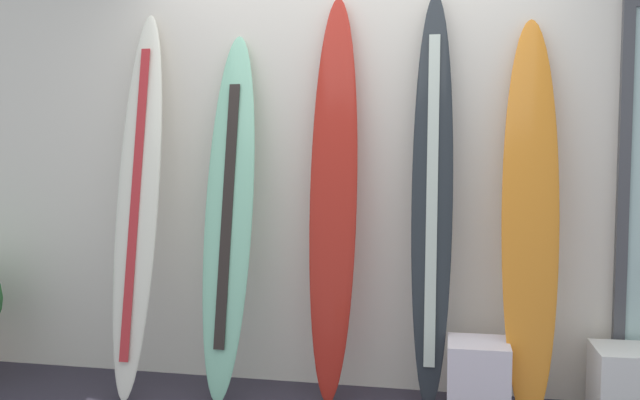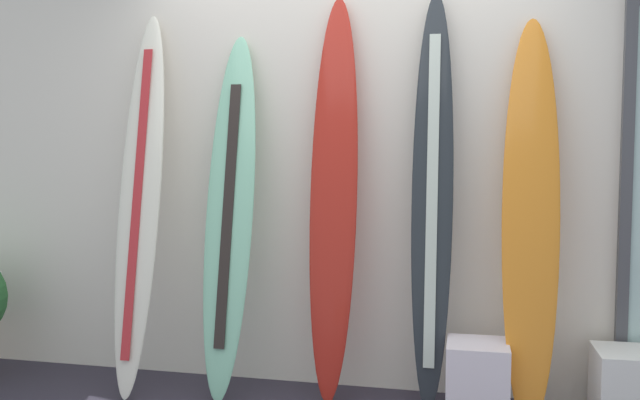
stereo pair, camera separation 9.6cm
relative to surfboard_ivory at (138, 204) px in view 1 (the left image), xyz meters
The scene contains 8 objects.
wall_back 1.29m from the surfboard_ivory, 18.69° to the left, with size 7.20×0.20×2.80m, color silver.
surfboard_ivory is the anchor object (origin of this frame).
surfboard_seafoam 0.54m from the surfboard_ivory, ahead, with size 0.30×0.48×2.07m.
surfboard_crimson 1.13m from the surfboard_ivory, ahead, with size 0.28×0.35×2.26m.
surfboard_charcoal 1.68m from the surfboard_ivory, ahead, with size 0.22×0.30×2.26m.
surfboard_sunset 2.18m from the surfboard_ivory, ahead, with size 0.29×0.44×2.11m.
display_block_left 2.12m from the surfboard_ivory, ahead, with size 0.32×0.32×0.41m.
display_block_center 2.83m from the surfboard_ivory, ahead, with size 0.35×0.35×0.39m.
Camera 1 is at (0.65, -2.86, 1.43)m, focal length 39.68 mm.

